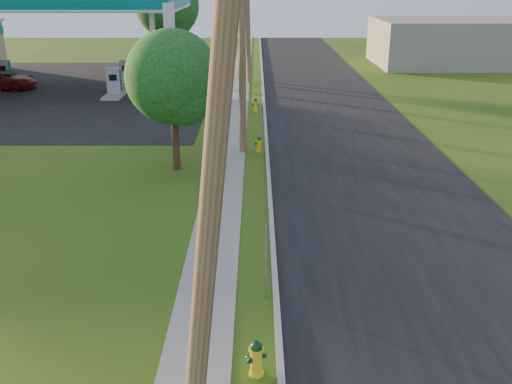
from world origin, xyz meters
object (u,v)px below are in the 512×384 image
(tree_lot, at_px, (168,8))
(price_pylon, at_px, (169,20))
(utility_pole_mid, at_px, (242,41))
(fuel_pump_se, at_px, (127,76))
(utility_pole_far, at_px, (248,17))
(hydrant_far, at_px, (255,105))
(hydrant_near, at_px, (256,358))
(fuel_pump_sw, at_px, (5,76))
(tree_verge, at_px, (175,81))
(hydrant_mid, at_px, (259,144))
(fuel_pump_ne, at_px, (114,86))
(car_red, at_px, (3,80))
(utility_pole_near, at_px, (211,191))

(tree_lot, bearing_deg, price_pylon, -81.60)
(utility_pole_mid, xyz_separation_m, fuel_pump_se, (-8.90, 17.00, -4.23))
(utility_pole_far, relative_size, tree_lot, 1.19)
(hydrant_far, bearing_deg, hydrant_near, -89.88)
(price_pylon, bearing_deg, fuel_pump_sw, 140.60)
(hydrant_far, bearing_deg, tree_verge, -106.04)
(hydrant_near, bearing_deg, hydrant_mid, 89.53)
(tree_verge, distance_m, hydrant_near, 13.92)
(fuel_pump_ne, height_order, tree_lot, tree_lot)
(hydrant_far, bearing_deg, utility_pole_far, 93.33)
(utility_pole_mid, height_order, price_pylon, utility_pole_mid)
(utility_pole_mid, distance_m, hydrant_far, 9.59)
(fuel_pump_ne, bearing_deg, fuel_pump_sw, 156.04)
(tree_lot, height_order, car_red, tree_lot)
(utility_pole_near, xyz_separation_m, tree_lot, (-6.66, 42.18, 0.35))
(utility_pole_mid, distance_m, price_pylon, 6.76)
(fuel_pump_ne, bearing_deg, tree_lot, 78.65)
(utility_pole_mid, distance_m, hydrant_mid, 4.65)
(fuel_pump_se, relative_size, tree_verge, 0.56)
(price_pylon, bearing_deg, tree_verge, -80.96)
(tree_verge, height_order, car_red, tree_verge)
(utility_pole_mid, bearing_deg, tree_lot, 105.40)
(car_red, bearing_deg, hydrant_near, -147.81)
(fuel_pump_se, xyz_separation_m, tree_lot, (2.24, 7.18, 4.43))
(fuel_pump_sw, relative_size, hydrant_far, 4.03)
(fuel_pump_se, distance_m, car_red, 8.71)
(utility_pole_near, bearing_deg, hydrant_far, 88.79)
(utility_pole_near, relative_size, hydrant_far, 11.95)
(utility_pole_near, distance_m, fuel_pump_sw, 39.52)
(utility_pole_mid, relative_size, hydrant_far, 12.35)
(fuel_pump_ne, height_order, tree_verge, tree_verge)
(utility_pole_far, bearing_deg, fuel_pump_se, -173.59)
(hydrant_mid, height_order, hydrant_far, hydrant_far)
(fuel_pump_se, bearing_deg, hydrant_near, -73.81)
(utility_pole_mid, distance_m, tree_lot, 25.08)
(utility_pole_near, bearing_deg, fuel_pump_ne, 106.02)
(tree_verge, xyz_separation_m, hydrant_far, (3.17, 11.02, -3.28))
(hydrant_near, bearing_deg, utility_pole_far, 91.03)
(utility_pole_near, xyz_separation_m, hydrant_mid, (0.74, 17.96, -4.44))
(utility_pole_far, bearing_deg, hydrant_mid, -87.65)
(utility_pole_mid, relative_size, tree_lot, 1.23)
(utility_pole_far, xyz_separation_m, car_red, (-17.51, -2.35, -4.14))
(utility_pole_mid, height_order, tree_verge, utility_pole_mid)
(fuel_pump_sw, bearing_deg, utility_pole_mid, -43.52)
(fuel_pump_sw, relative_size, hydrant_mid, 4.30)
(fuel_pump_ne, height_order, hydrant_near, fuel_pump_ne)
(fuel_pump_se, distance_m, tree_lot, 8.73)
(utility_pole_near, height_order, car_red, utility_pole_near)
(hydrant_mid, bearing_deg, price_pylon, 129.96)
(car_red, bearing_deg, utility_pole_mid, -129.60)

